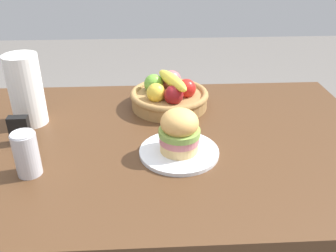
# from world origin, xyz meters

# --- Properties ---
(dining_table) EXTENTS (1.40, 0.90, 0.75)m
(dining_table) POSITION_xyz_m (0.00, 0.00, 0.65)
(dining_table) COLOR #4C301C
(dining_table) RESTS_ON ground_plane
(plate) EXTENTS (0.24, 0.24, 0.01)m
(plate) POSITION_xyz_m (0.05, -0.09, 0.76)
(plate) COLOR white
(plate) RESTS_ON dining_table
(sandwich) EXTENTS (0.12, 0.12, 0.13)m
(sandwich) POSITION_xyz_m (0.05, -0.09, 0.83)
(sandwich) COLOR #E5BC75
(sandwich) RESTS_ON plate
(soda_can) EXTENTS (0.07, 0.07, 0.13)m
(soda_can) POSITION_xyz_m (-0.36, -0.17, 0.81)
(soda_can) COLOR silver
(soda_can) RESTS_ON dining_table
(fruit_basket) EXTENTS (0.29, 0.29, 0.14)m
(fruit_basket) POSITION_xyz_m (0.04, 0.24, 0.80)
(fruit_basket) COLOR #9E7542
(fruit_basket) RESTS_ON dining_table
(paper_towel_roll) EXTENTS (0.11, 0.11, 0.24)m
(paper_towel_roll) POSITION_xyz_m (-0.44, 0.13, 0.87)
(paper_towel_roll) COLOR white
(paper_towel_roll) RESTS_ON dining_table
(napkin_holder) EXTENTS (0.06, 0.03, 0.09)m
(napkin_holder) POSITION_xyz_m (-0.44, -0.00, 0.80)
(napkin_holder) COLOR black
(napkin_holder) RESTS_ON dining_table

